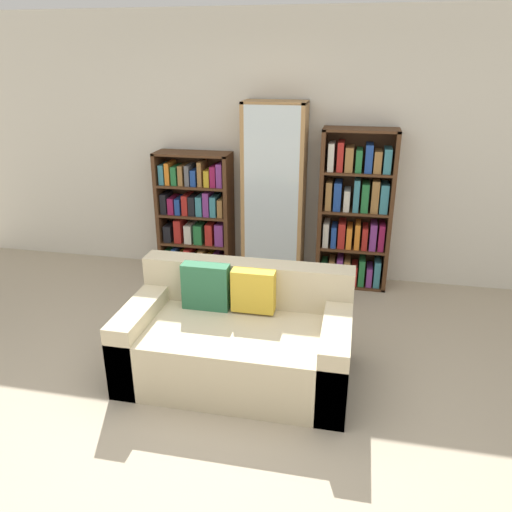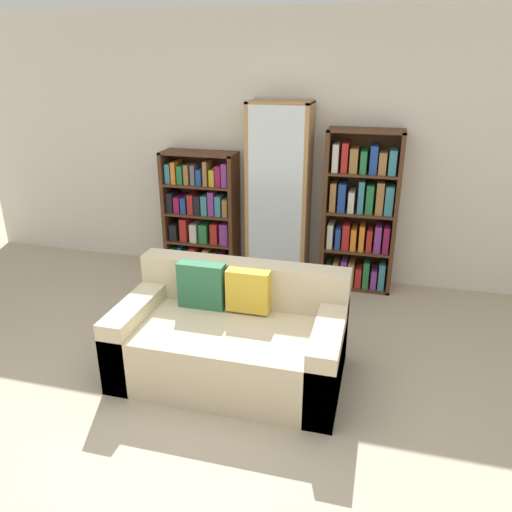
# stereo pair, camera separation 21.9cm
# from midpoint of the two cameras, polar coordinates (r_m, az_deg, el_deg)

# --- Properties ---
(ground_plane) EXTENTS (16.00, 16.00, 0.00)m
(ground_plane) POSITION_cam_midpoint_polar(r_m,az_deg,el_deg) (3.47, -7.93, -18.89)
(ground_plane) COLOR tan
(wall_back) EXTENTS (7.19, 0.06, 2.70)m
(wall_back) POSITION_cam_midpoint_polar(r_m,az_deg,el_deg) (5.29, 0.94, 12.04)
(wall_back) COLOR silver
(wall_back) RESTS_ON ground
(couch) EXTENTS (1.64, 0.93, 0.81)m
(couch) POSITION_cam_midpoint_polar(r_m,az_deg,el_deg) (3.78, -3.76, -9.52)
(couch) COLOR beige
(couch) RESTS_ON ground
(bookshelf_left) EXTENTS (0.80, 0.32, 1.33)m
(bookshelf_left) POSITION_cam_midpoint_polar(r_m,az_deg,el_deg) (5.48, -8.05, 4.51)
(bookshelf_left) COLOR #4C2D19
(bookshelf_left) RESTS_ON ground
(display_cabinet) EXTENTS (0.62, 0.36, 1.86)m
(display_cabinet) POSITION_cam_midpoint_polar(r_m,az_deg,el_deg) (5.16, 0.87, 6.93)
(display_cabinet) COLOR #AD7F4C
(display_cabinet) RESTS_ON ground
(bookshelf_right) EXTENTS (0.73, 0.32, 1.62)m
(bookshelf_right) POSITION_cam_midpoint_polar(r_m,az_deg,el_deg) (5.13, 10.10, 4.79)
(bookshelf_right) COLOR #4C2D19
(bookshelf_right) RESTS_ON ground
(wine_bottle) EXTENTS (0.08, 0.08, 0.40)m
(wine_bottle) POSITION_cam_midpoint_polar(r_m,az_deg,el_deg) (4.91, 6.11, -3.44)
(wine_bottle) COLOR black
(wine_bottle) RESTS_ON ground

